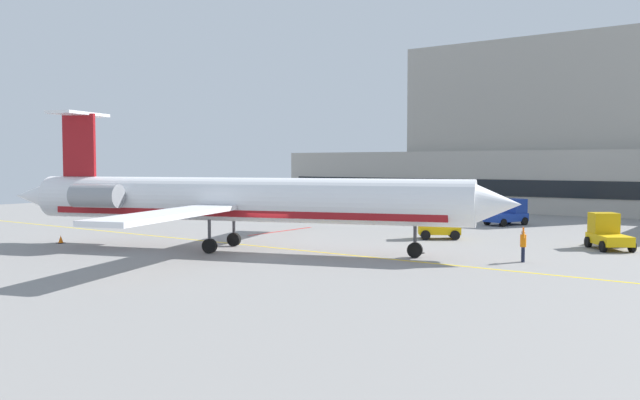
% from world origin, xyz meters
% --- Properties ---
extents(ground, '(120.00, 120.00, 0.11)m').
position_xyz_m(ground, '(-0.00, 0.00, -0.05)').
color(ground, gray).
extents(terminal_building, '(67.43, 11.60, 19.98)m').
position_xyz_m(terminal_building, '(2.66, 46.23, 7.33)').
color(terminal_building, '#ADA89E').
rests_on(terminal_building, ground).
extents(regional_jet, '(33.43, 26.31, 9.01)m').
position_xyz_m(regional_jet, '(-2.97, -0.30, 3.21)').
color(regional_jet, white).
rests_on(regional_jet, ground).
extents(baggage_tug, '(3.47, 3.79, 2.31)m').
position_xyz_m(baggage_tug, '(16.16, 14.27, 1.03)').
color(baggage_tug, '#E5B20C').
rests_on(baggage_tug, ground).
extents(pushback_tractor, '(3.19, 4.40, 2.32)m').
position_xyz_m(pushback_tractor, '(5.18, 26.66, 1.04)').
color(pushback_tractor, '#19389E').
rests_on(pushback_tractor, ground).
extents(belt_loader, '(3.38, 3.03, 2.15)m').
position_xyz_m(belt_loader, '(4.60, 12.92, 0.96)').
color(belt_loader, '#E5B20C').
rests_on(belt_loader, ground).
extents(fuel_tank, '(8.29, 3.22, 2.86)m').
position_xyz_m(fuel_tank, '(-16.49, 33.31, 1.58)').
color(fuel_tank, white).
rests_on(fuel_tank, ground).
extents(marshaller, '(0.42, 0.79, 1.96)m').
position_xyz_m(marshaller, '(13.66, 5.48, 1.01)').
color(marshaller, '#191E33').
rests_on(marshaller, ground).
extents(safety_cone_alpha, '(0.47, 0.47, 0.55)m').
position_xyz_m(safety_cone_alpha, '(7.31, 5.25, 0.25)').
color(safety_cone_alpha, orange).
rests_on(safety_cone_alpha, ground).
extents(safety_cone_bravo, '(0.47, 0.47, 0.55)m').
position_xyz_m(safety_cone_bravo, '(-15.22, -4.79, 0.25)').
color(safety_cone_bravo, orange).
rests_on(safety_cone_bravo, ground).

